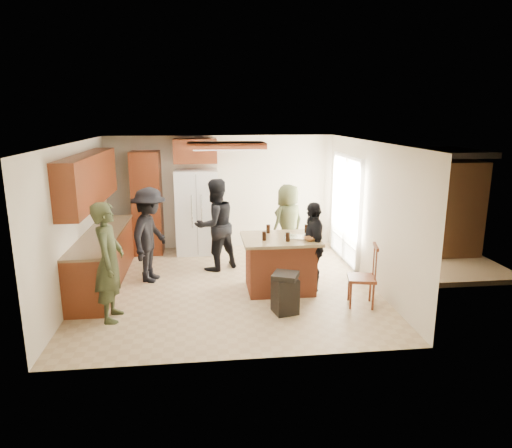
{
  "coord_description": "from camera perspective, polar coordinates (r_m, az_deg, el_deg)",
  "views": [
    {
      "loc": [
        -0.4,
        -7.57,
        2.95
      ],
      "look_at": [
        0.46,
        -0.17,
        1.15
      ],
      "focal_mm": 32.0,
      "sensor_mm": 36.0,
      "label": 1
    }
  ],
  "objects": [
    {
      "name": "spindle_chair",
      "position": [
        7.37,
        13.21,
        -6.6
      ],
      "size": [
        0.5,
        0.5,
        0.99
      ],
      "color": "maroon",
      "rests_on": "ground"
    },
    {
      "name": "kitchen_island",
      "position": [
        7.81,
        3.01,
        -4.91
      ],
      "size": [
        1.28,
        1.03,
        0.93
      ],
      "color": "#AA4B2C",
      "rests_on": "ground"
    },
    {
      "name": "person_side_right",
      "position": [
        7.81,
        7.13,
        -2.76
      ],
      "size": [
        0.5,
        0.91,
        1.53
      ],
      "primitive_type": "imported",
      "rotation": [
        0.0,
        0.0,
        -1.61
      ],
      "color": "black",
      "rests_on": "ground"
    },
    {
      "name": "back_wall_units",
      "position": [
        9.94,
        -11.99,
        4.2
      ],
      "size": [
        1.8,
        0.6,
        2.45
      ],
      "color": "maroon",
      "rests_on": "ground"
    },
    {
      "name": "island_items",
      "position": [
        7.64,
        4.87,
        -1.5
      ],
      "size": [
        0.91,
        0.73,
        0.15
      ],
      "color": "silver",
      "rests_on": "kitchen_island"
    },
    {
      "name": "left_cabinetry",
      "position": [
        8.42,
        -19.1,
        -0.89
      ],
      "size": [
        0.64,
        3.0,
        2.3
      ],
      "color": "maroon",
      "rests_on": "ground"
    },
    {
      "name": "person_counter",
      "position": [
        8.34,
        -13.11,
        -1.35
      ],
      "size": [
        0.81,
        1.2,
        1.71
      ],
      "primitive_type": "imported",
      "rotation": [
        0.0,
        0.0,
        1.28
      ],
      "color": "black",
      "rests_on": "ground"
    },
    {
      "name": "trash_bin",
      "position": [
        6.99,
        3.66,
        -8.57
      ],
      "size": [
        0.47,
        0.47,
        0.63
      ],
      "color": "black",
      "rests_on": "ground"
    },
    {
      "name": "person_behind_right",
      "position": [
        9.31,
        4.02,
        0.15
      ],
      "size": [
        0.92,
        0.84,
        1.58
      ],
      "primitive_type": "imported",
      "rotation": [
        0.0,
        0.0,
        3.71
      ],
      "color": "#363B22",
      "rests_on": "ground"
    },
    {
      "name": "person_behind_left",
      "position": [
        8.76,
        -5.12,
        -0.1
      ],
      "size": [
        1.01,
        0.9,
        1.77
      ],
      "primitive_type": "imported",
      "rotation": [
        0.0,
        0.0,
        3.69
      ],
      "color": "black",
      "rests_on": "ground"
    },
    {
      "name": "room_shell",
      "position": [
        10.58,
        20.33,
        1.37
      ],
      "size": [
        8.0,
        5.2,
        5.0
      ],
      "color": "tan",
      "rests_on": "ground"
    },
    {
      "name": "person_front_left",
      "position": [
        6.92,
        -17.88,
        -4.53
      ],
      "size": [
        0.49,
        0.65,
        1.76
      ],
      "primitive_type": "imported",
      "rotation": [
        0.0,
        0.0,
        1.54
      ],
      "color": "#363E24",
      "rests_on": "ground"
    },
    {
      "name": "refrigerator",
      "position": [
        9.9,
        -7.38,
        1.52
      ],
      "size": [
        0.9,
        0.76,
        1.8
      ],
      "color": "white",
      "rests_on": "ground"
    }
  ]
}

